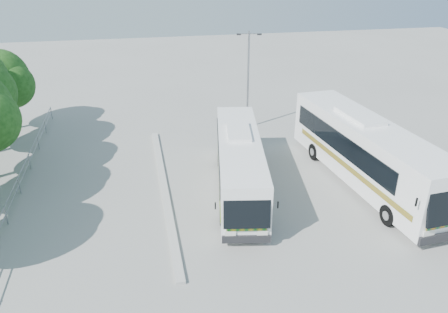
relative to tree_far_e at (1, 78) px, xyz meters
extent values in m
plane|color=#969691|center=(12.63, -13.30, -3.89)|extent=(100.00, 100.00, 0.00)
cube|color=#B2B2AD|center=(10.33, -11.30, -3.81)|extent=(0.40, 16.00, 0.15)
cylinder|color=gray|center=(2.63, -9.30, -2.94)|extent=(0.06, 22.00, 0.06)
cylinder|color=gray|center=(2.63, -9.30, -3.34)|extent=(0.06, 22.00, 0.06)
cylinder|color=gray|center=(2.63, 0.70, -3.39)|extent=(0.06, 0.06, 1.00)
cylinder|color=#382314|center=(-0.07, 0.00, -2.50)|extent=(0.36, 0.36, 2.77)
sphere|color=#16390F|center=(-0.07, 0.00, 0.02)|extent=(4.03, 4.03, 4.03)
sphere|color=#16390F|center=(0.68, -0.50, -0.42)|extent=(3.28, 3.28, 3.28)
cube|color=white|center=(14.40, -12.26, -2.23)|extent=(4.05, 10.82, 2.69)
cube|color=black|center=(13.46, -17.50, -1.90)|extent=(2.07, 0.76, 1.71)
cube|color=black|center=(13.39, -11.54, -1.90)|extent=(1.55, 8.35, 0.97)
cube|color=black|center=(15.60, -11.93, -1.90)|extent=(1.55, 8.35, 0.97)
cube|color=#0D601A|center=(13.25, -12.32, -2.74)|extent=(1.65, 9.04, 0.25)
cylinder|color=black|center=(12.81, -15.47, -3.45)|extent=(0.42, 0.92, 0.88)
cylinder|color=black|center=(14.77, -15.82, -3.45)|extent=(0.42, 0.92, 0.88)
cylinder|color=black|center=(13.95, -9.12, -3.45)|extent=(0.42, 0.92, 0.88)
cylinder|color=black|center=(15.92, -9.48, -3.45)|extent=(0.42, 0.92, 0.88)
cube|color=white|center=(21.45, -12.94, -1.92)|extent=(3.63, 12.77, 3.20)
cube|color=black|center=(20.07, -12.42, -1.52)|extent=(0.87, 10.05, 1.16)
cube|color=black|center=(22.73, -12.20, -1.52)|extent=(0.87, 10.05, 1.16)
cube|color=#0C5729|center=(20.14, -13.36, -2.52)|extent=(0.91, 10.89, 0.29)
cylinder|color=black|center=(20.60, -17.11, -3.36)|extent=(0.40, 1.07, 1.05)
cylinder|color=black|center=(22.97, -16.92, -3.36)|extent=(0.40, 1.07, 1.05)
cylinder|color=black|center=(19.98, -9.47, -3.36)|extent=(0.40, 1.07, 1.05)
cylinder|color=black|center=(22.35, -9.28, -3.36)|extent=(0.40, 1.07, 1.05)
cylinder|color=#95979E|center=(17.21, -3.21, -0.36)|extent=(0.17, 0.17, 7.06)
cylinder|color=#95979E|center=(17.21, -3.21, 3.00)|extent=(1.40, 0.34, 0.07)
cube|color=black|center=(16.52, -3.07, 2.95)|extent=(0.33, 0.21, 0.11)
cube|color=black|center=(17.91, -3.34, 2.95)|extent=(0.33, 0.21, 0.11)
camera|label=1|loc=(9.23, -32.82, 8.06)|focal=35.00mm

